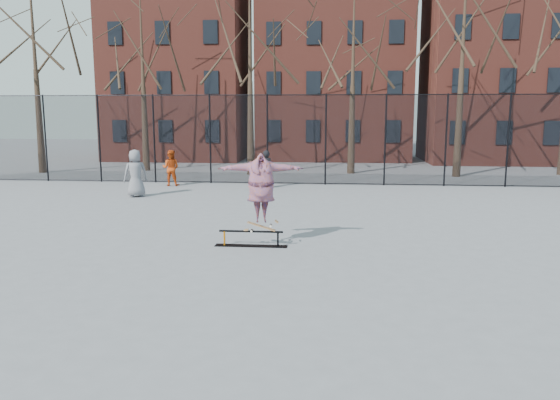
# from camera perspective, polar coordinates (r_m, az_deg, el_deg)

# --- Properties ---
(ground) EXTENTS (100.00, 100.00, 0.00)m
(ground) POSITION_cam_1_polar(r_m,az_deg,el_deg) (11.86, -2.08, -6.68)
(ground) COLOR slate
(skate_rail) EXTENTS (1.78, 0.27, 0.39)m
(skate_rail) POSITION_cam_1_polar(r_m,az_deg,el_deg) (13.35, -3.05, -4.19)
(skate_rail) COLOR black
(skate_rail) RESTS_ON ground
(skateboard) EXTENTS (0.76, 0.18, 0.09)m
(skateboard) POSITION_cam_1_polar(r_m,az_deg,el_deg) (13.25, -1.96, -3.03)
(skateboard) COLOR #8D5D38
(skateboard) RESTS_ON skate_rail
(skater) EXTENTS (2.12, 0.94, 1.67)m
(skater) POSITION_cam_1_polar(r_m,az_deg,el_deg) (13.09, -1.98, 0.73)
(skater) COLOR #5C3E9D
(skater) RESTS_ON skateboard
(bystander_grey) EXTENTS (1.06, 0.94, 1.82)m
(bystander_grey) POSITION_cam_1_polar(r_m,az_deg,el_deg) (21.57, -14.86, 2.72)
(bystander_grey) COLOR slate
(bystander_grey) RESTS_ON ground
(bystander_black) EXTENTS (0.67, 0.52, 1.62)m
(bystander_black) POSITION_cam_1_polar(r_m,az_deg,el_deg) (23.26, -1.48, 3.24)
(bystander_black) COLOR black
(bystander_black) RESTS_ON ground
(bystander_red) EXTENTS (0.76, 0.60, 1.57)m
(bystander_red) POSITION_cam_1_polar(r_m,az_deg,el_deg) (24.48, -11.34, 3.31)
(bystander_red) COLOR #B63C10
(bystander_red) RESTS_ON ground
(fence) EXTENTS (34.03, 0.07, 4.00)m
(fence) POSITION_cam_1_polar(r_m,az_deg,el_deg) (24.38, 1.92, 6.45)
(fence) COLOR black
(fence) RESTS_ON ground
(tree_row) EXTENTS (33.66, 7.46, 10.67)m
(tree_row) POSITION_cam_1_polar(r_m,az_deg,el_deg) (28.80, 2.04, 17.46)
(tree_row) COLOR black
(tree_row) RESTS_ON ground
(rowhouses) EXTENTS (29.00, 7.00, 13.00)m
(rowhouses) POSITION_cam_1_polar(r_m,az_deg,el_deg) (37.41, 4.41, 13.57)
(rowhouses) COLOR maroon
(rowhouses) RESTS_ON ground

